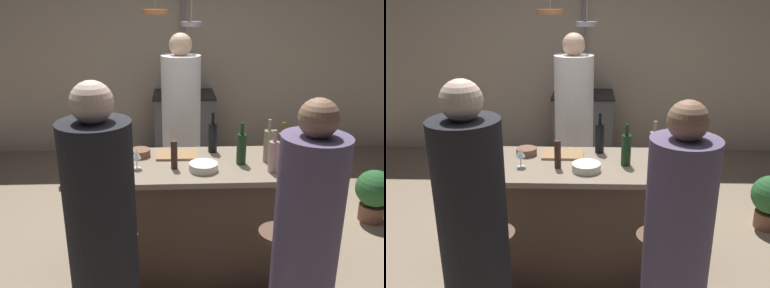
# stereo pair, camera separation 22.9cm
# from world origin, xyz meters

# --- Properties ---
(ground_plane) EXTENTS (9.00, 9.00, 0.00)m
(ground_plane) POSITION_xyz_m (0.00, 0.00, 0.00)
(ground_plane) COLOR gray
(back_wall) EXTENTS (6.40, 0.16, 2.60)m
(back_wall) POSITION_xyz_m (0.00, 2.85, 1.30)
(back_wall) COLOR #BCAD99
(back_wall) RESTS_ON ground_plane
(kitchen_island) EXTENTS (1.80, 0.72, 0.90)m
(kitchen_island) POSITION_xyz_m (0.00, 0.00, 0.45)
(kitchen_island) COLOR brown
(kitchen_island) RESTS_ON ground_plane
(stove_range) EXTENTS (0.80, 0.64, 0.89)m
(stove_range) POSITION_xyz_m (0.00, 2.45, 0.45)
(stove_range) COLOR #47474C
(stove_range) RESTS_ON ground_plane
(chef) EXTENTS (0.37, 0.37, 1.77)m
(chef) POSITION_xyz_m (-0.06, 1.02, 0.82)
(chef) COLOR white
(chef) RESTS_ON ground_plane
(bar_stool_left) EXTENTS (0.28, 0.28, 0.68)m
(bar_stool_left) POSITION_xyz_m (-0.50, -0.62, 0.38)
(bar_stool_left) COLOR #4C4C51
(bar_stool_left) RESTS_ON ground_plane
(guest_left) EXTENTS (0.36, 0.36, 1.71)m
(guest_left) POSITION_xyz_m (-0.52, -0.97, 0.79)
(guest_left) COLOR black
(guest_left) RESTS_ON ground_plane
(bar_stool_right) EXTENTS (0.28, 0.28, 0.68)m
(bar_stool_right) POSITION_xyz_m (0.51, -0.62, 0.38)
(bar_stool_right) COLOR #4C4C51
(bar_stool_right) RESTS_ON ground_plane
(guest_right) EXTENTS (0.34, 0.34, 1.63)m
(guest_right) POSITION_xyz_m (0.54, -1.01, 0.75)
(guest_right) COLOR #594C6B
(guest_right) RESTS_ON ground_plane
(overhead_pot_rack) EXTENTS (0.58, 1.56, 2.17)m
(overhead_pot_rack) POSITION_xyz_m (-0.07, 1.94, 1.64)
(overhead_pot_rack) COLOR gray
(overhead_pot_rack) RESTS_ON ground_plane
(cutting_board) EXTENTS (0.32, 0.22, 0.02)m
(cutting_board) POSITION_xyz_m (-0.12, 0.16, 0.91)
(cutting_board) COLOR #997047
(cutting_board) RESTS_ON kitchen_island
(pepper_mill) EXTENTS (0.05, 0.05, 0.21)m
(pepper_mill) POSITION_xyz_m (-0.14, -0.09, 1.01)
(pepper_mill) COLOR #382319
(pepper_mill) RESTS_ON kitchen_island
(wine_bottle_dark) EXTENTS (0.07, 0.07, 0.32)m
(wine_bottle_dark) POSITION_xyz_m (0.17, 0.24, 1.03)
(wine_bottle_dark) COLOR black
(wine_bottle_dark) RESTS_ON kitchen_island
(wine_bottle_rose) EXTENTS (0.07, 0.07, 0.31)m
(wine_bottle_rose) POSITION_xyz_m (0.56, -0.18, 1.02)
(wine_bottle_rose) COLOR #B78C8E
(wine_bottle_rose) RESTS_ON kitchen_island
(wine_bottle_white) EXTENTS (0.07, 0.07, 0.33)m
(wine_bottle_white) POSITION_xyz_m (0.56, 0.02, 1.03)
(wine_bottle_white) COLOR gray
(wine_bottle_white) RESTS_ON kitchen_island
(wine_bottle_amber) EXTENTS (0.07, 0.07, 0.29)m
(wine_bottle_amber) POSITION_xyz_m (0.68, 0.04, 1.01)
(wine_bottle_amber) COLOR brown
(wine_bottle_amber) RESTS_ON kitchen_island
(wine_bottle_red) EXTENTS (0.07, 0.07, 0.31)m
(wine_bottle_red) POSITION_xyz_m (0.36, -0.02, 1.02)
(wine_bottle_red) COLOR #143319
(wine_bottle_red) RESTS_ON kitchen_island
(wine_glass_by_chef) EXTENTS (0.07, 0.07, 0.15)m
(wine_glass_by_chef) POSITION_xyz_m (-0.55, -0.27, 1.01)
(wine_glass_by_chef) COLOR silver
(wine_glass_by_chef) RESTS_ON kitchen_island
(wine_glass_near_left_guest) EXTENTS (0.07, 0.07, 0.15)m
(wine_glass_near_left_guest) POSITION_xyz_m (0.70, -0.10, 1.01)
(wine_glass_near_left_guest) COLOR silver
(wine_glass_near_left_guest) RESTS_ON kitchen_island
(wine_glass_near_right_guest) EXTENTS (0.07, 0.07, 0.15)m
(wine_glass_near_right_guest) POSITION_xyz_m (-0.41, -0.09, 1.01)
(wine_glass_near_right_guest) COLOR silver
(wine_glass_near_right_guest) RESTS_ON kitchen_island
(mixing_bowl_wooden) EXTENTS (0.16, 0.16, 0.06)m
(mixing_bowl_wooden) POSITION_xyz_m (-0.40, 0.17, 0.93)
(mixing_bowl_wooden) COLOR brown
(mixing_bowl_wooden) RESTS_ON kitchen_island
(mixing_bowl_ceramic) EXTENTS (0.21, 0.21, 0.06)m
(mixing_bowl_ceramic) POSITION_xyz_m (0.07, -0.14, 0.93)
(mixing_bowl_ceramic) COLOR silver
(mixing_bowl_ceramic) RESTS_ON kitchen_island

